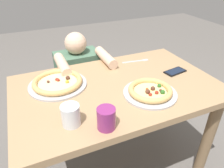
{
  "coord_description": "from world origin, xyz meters",
  "views": [
    {
      "loc": [
        -0.46,
        -0.98,
        1.41
      ],
      "look_at": [
        -0.04,
        -0.02,
        0.78
      ],
      "focal_mm": 33.82,
      "sensor_mm": 36.0,
      "label": 1
    }
  ],
  "objects": [
    {
      "name": "water_cup_clear",
      "position": [
        -0.34,
        -0.23,
        0.8
      ],
      "size": [
        0.09,
        0.09,
        0.1
      ],
      "color": "silver",
      "rests_on": "dining_table"
    },
    {
      "name": "pizza_far",
      "position": [
        -0.33,
        0.14,
        0.77
      ],
      "size": [
        0.34,
        0.34,
        0.04
      ],
      "color": "#B7B7BC",
      "rests_on": "dining_table"
    },
    {
      "name": "dining_table",
      "position": [
        0.0,
        0.0,
        0.63
      ],
      "size": [
        1.22,
        0.77,
        0.75
      ],
      "color": "tan",
      "rests_on": "ground"
    },
    {
      "name": "pizza_near",
      "position": [
        0.13,
        -0.16,
        0.77
      ],
      "size": [
        0.3,
        0.3,
        0.04
      ],
      "color": "#B7B7BC",
      "rests_on": "dining_table"
    },
    {
      "name": "fork",
      "position": [
        0.27,
        0.25,
        0.75
      ],
      "size": [
        0.2,
        0.05,
        0.0
      ],
      "color": "silver",
      "rests_on": "dining_table"
    },
    {
      "name": "drink_cup_colored",
      "position": [
        -0.2,
        -0.31,
        0.8
      ],
      "size": [
        0.08,
        0.08,
        0.1
      ],
      "color": "#8C2D72",
      "rests_on": "dining_table"
    },
    {
      "name": "diner_seated",
      "position": [
        -0.09,
        0.56,
        0.43
      ],
      "size": [
        0.39,
        0.51,
        0.92
      ],
      "color": "#333847",
      "rests_on": "ground"
    },
    {
      "name": "ground_plane",
      "position": [
        0.0,
        0.0,
        0.0
      ],
      "size": [
        8.0,
        8.0,
        0.0
      ],
      "primitive_type": "plane",
      "color": "#66605B"
    },
    {
      "name": "cell_phone",
      "position": [
        0.43,
        0.0,
        0.75
      ],
      "size": [
        0.16,
        0.1,
        0.01
      ],
      "color": "black",
      "rests_on": "dining_table"
    }
  ]
}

